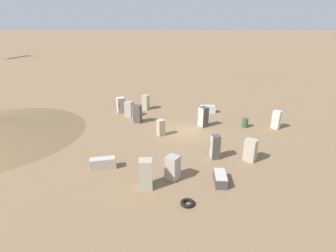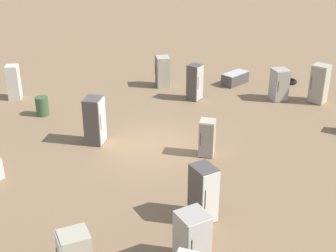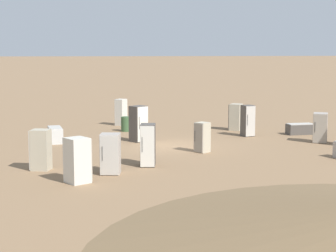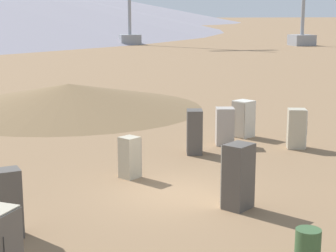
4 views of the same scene
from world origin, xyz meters
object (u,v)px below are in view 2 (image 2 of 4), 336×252
at_px(discarded_fridge_10, 319,84).
at_px(discarded_fridge_2, 207,138).
at_px(discarded_fridge_13, 279,85).
at_px(discarded_fridge_0, 195,82).
at_px(discarded_fridge_8, 162,72).
at_px(discarded_fridge_6, 235,78).
at_px(scrap_tire, 290,81).
at_px(discarded_fridge_9, 95,121).
at_px(discarded_fridge_4, 203,193).
at_px(discarded_fridge_7, 14,82).
at_px(rusty_barrel, 42,106).
at_px(discarded_fridge_12, 192,240).

bearing_deg(discarded_fridge_10, discarded_fridge_2, 81.44).
distance_m(discarded_fridge_2, discarded_fridge_13, 6.88).
xyz_separation_m(discarded_fridge_0, discarded_fridge_8, (0.12, 2.44, -0.08)).
xyz_separation_m(discarded_fridge_2, discarded_fridge_6, (6.95, 4.36, -0.40)).
bearing_deg(scrap_tire, discarded_fridge_8, 140.95).
xyz_separation_m(discarded_fridge_8, discarded_fridge_9, (-6.34, -3.03, 0.15)).
bearing_deg(discarded_fridge_2, discarded_fridge_6, -91.90).
height_order(discarded_fridge_4, scrap_tire, discarded_fridge_4).
height_order(discarded_fridge_4, discarded_fridge_10, discarded_fridge_10).
xyz_separation_m(discarded_fridge_9, discarded_fridge_10, (10.27, -3.69, -0.02)).
xyz_separation_m(discarded_fridge_4, discarded_fridge_9, (0.59, 6.33, 0.07)).
distance_m(discarded_fridge_0, discarded_fridge_7, 8.75).
distance_m(discarded_fridge_2, rusty_barrel, 8.02).
bearing_deg(discarded_fridge_12, discarded_fridge_4, -131.66).
relative_size(discarded_fridge_4, discarded_fridge_13, 1.14).
xyz_separation_m(discarded_fridge_6, discarded_fridge_9, (-9.39, -0.67, 0.63)).
distance_m(discarded_fridge_0, discarded_fridge_13, 4.07).
bearing_deg(rusty_barrel, discarded_fridge_7, 88.72).
distance_m(discarded_fridge_4, scrap_tire, 13.24).
height_order(discarded_fridge_6, discarded_fridge_10, discarded_fridge_10).
height_order(discarded_fridge_2, scrap_tire, discarded_fridge_2).
relative_size(discarded_fridge_4, rusty_barrel, 2.02).
relative_size(discarded_fridge_9, discarded_fridge_10, 1.02).
relative_size(discarded_fridge_0, discarded_fridge_9, 0.92).
height_order(discarded_fridge_2, discarded_fridge_12, discarded_fridge_12).
bearing_deg(discarded_fridge_13, discarded_fridge_9, 15.57).
bearing_deg(discarded_fridge_9, discarded_fridge_10, 123.87).
relative_size(discarded_fridge_10, scrap_tire, 2.43).
bearing_deg(scrap_tire, discarded_fridge_12, -155.75).
distance_m(discarded_fridge_10, discarded_fridge_12, 13.09).
distance_m(discarded_fridge_13, rusty_barrel, 11.15).
xyz_separation_m(discarded_fridge_13, rusty_barrel, (-9.32, 6.12, -0.34)).
height_order(discarded_fridge_6, discarded_fridge_7, discarded_fridge_7).
xyz_separation_m(discarded_fridge_0, discarded_fridge_10, (4.04, -4.27, 0.05)).
height_order(discarded_fridge_9, discarded_fridge_13, discarded_fridge_9).
distance_m(discarded_fridge_2, scrap_tire, 9.52).
bearing_deg(discarded_fridge_0, discarded_fridge_7, -56.30).
xyz_separation_m(discarded_fridge_2, discarded_fridge_12, (-4.70, -3.81, 0.08)).
bearing_deg(discarded_fridge_10, discarded_fridge_6, 2.74).
height_order(discarded_fridge_9, discarded_fridge_10, discarded_fridge_9).
xyz_separation_m(discarded_fridge_0, scrap_tire, (5.40, -1.84, -0.77)).
xyz_separation_m(discarded_fridge_7, rusty_barrel, (-0.06, -2.74, -0.41)).
distance_m(discarded_fridge_0, rusty_barrel, 7.20).
xyz_separation_m(discarded_fridge_7, discarded_fridge_12, (-2.16, -14.14, -0.06)).
height_order(discarded_fridge_0, discarded_fridge_2, discarded_fridge_0).
relative_size(discarded_fridge_7, discarded_fridge_12, 1.07).
relative_size(discarded_fridge_6, discarded_fridge_13, 0.98).
xyz_separation_m(discarded_fridge_4, discarded_fridge_13, (9.75, 4.11, -0.10)).
distance_m(discarded_fridge_7, discarded_fridge_13, 12.81).
relative_size(discarded_fridge_0, discarded_fridge_4, 0.99).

